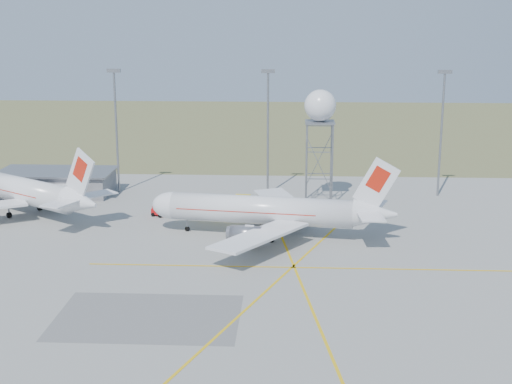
{
  "coord_description": "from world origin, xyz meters",
  "views": [
    {
      "loc": [
        -6.17,
        -49.13,
        28.44
      ],
      "look_at": [
        -10.64,
        40.0,
        6.62
      ],
      "focal_mm": 50.0,
      "sensor_mm": 36.0,
      "label": 1
    }
  ],
  "objects_px": {
    "airliner_main": "(265,211)",
    "airliner_far": "(18,190)",
    "fire_truck": "(224,207)",
    "radar_tower": "(320,140)",
    "baggage_tug": "(159,212)"
  },
  "relations": [
    {
      "from": "airliner_main",
      "to": "airliner_far",
      "type": "height_order",
      "value": "airliner_far"
    },
    {
      "from": "airliner_far",
      "to": "fire_truck",
      "type": "xyz_separation_m",
      "value": [
        30.94,
        -0.87,
        -1.93
      ]
    },
    {
      "from": "radar_tower",
      "to": "fire_truck",
      "type": "bearing_deg",
      "value": -146.4
    },
    {
      "from": "airliner_far",
      "to": "baggage_tug",
      "type": "height_order",
      "value": "airliner_far"
    },
    {
      "from": "radar_tower",
      "to": "baggage_tug",
      "type": "height_order",
      "value": "radar_tower"
    },
    {
      "from": "airliner_main",
      "to": "radar_tower",
      "type": "height_order",
      "value": "radar_tower"
    },
    {
      "from": "baggage_tug",
      "to": "radar_tower",
      "type": "bearing_deg",
      "value": 48.5
    },
    {
      "from": "airliner_far",
      "to": "radar_tower",
      "type": "height_order",
      "value": "radar_tower"
    },
    {
      "from": "airliner_main",
      "to": "fire_truck",
      "type": "xyz_separation_m",
      "value": [
        -6.45,
        8.95,
        -1.88
      ]
    },
    {
      "from": "fire_truck",
      "to": "baggage_tug",
      "type": "height_order",
      "value": "fire_truck"
    },
    {
      "from": "fire_truck",
      "to": "airliner_far",
      "type": "bearing_deg",
      "value": -173.47
    },
    {
      "from": "airliner_main",
      "to": "airliner_far",
      "type": "distance_m",
      "value": 38.66
    },
    {
      "from": "baggage_tug",
      "to": "airliner_main",
      "type": "bearing_deg",
      "value": -2.27
    },
    {
      "from": "airliner_main",
      "to": "radar_tower",
      "type": "distance_m",
      "value": 20.98
    },
    {
      "from": "airliner_far",
      "to": "baggage_tug",
      "type": "bearing_deg",
      "value": -148.02
    }
  ]
}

